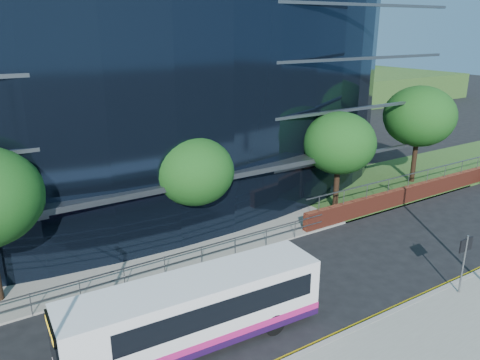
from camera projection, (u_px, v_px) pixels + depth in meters
ground at (361, 309)px, 20.08m from camera, size 200.00×200.00×0.00m
kerb at (379, 319)px, 19.25m from camera, size 80.00×0.25×0.16m
yellow_line_outer at (375, 318)px, 19.43m from camera, size 80.00×0.08×0.01m
yellow_line_inner at (373, 316)px, 19.55m from camera, size 80.00×0.08×0.01m
far_forecourt at (136, 245)px, 25.80m from camera, size 50.00×8.00×0.10m
grass_verge at (462, 163)px, 41.12m from camera, size 36.00×8.00×0.12m
glass_office at (104, 80)px, 32.23m from camera, size 44.00×23.10×16.00m
retaining_wall at (475, 176)px, 35.95m from camera, size 34.00×0.40×2.11m
guard_railings at (124, 273)px, 21.34m from camera, size 24.00×0.05×1.10m
apartment_block at (248, 29)px, 78.76m from camera, size 60.00×42.00×30.00m
street_sign at (465, 252)px, 20.43m from camera, size 0.85×0.09×2.80m
tree_far_b at (194, 171)px, 24.83m from camera, size 4.29×4.29×6.05m
tree_far_c at (339, 143)px, 29.44m from camera, size 4.62×4.62×6.51m
tree_far_d at (419, 116)px, 34.63m from camera, size 5.28×5.28×7.44m
tree_dist_e at (269, 81)px, 62.95m from camera, size 4.62×4.62×6.51m
tree_dist_f at (345, 76)px, 72.82m from camera, size 4.29×4.29×6.05m
city_bus at (198, 310)px, 17.50m from camera, size 10.10×2.76×2.70m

